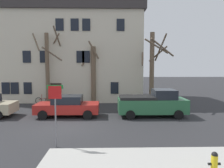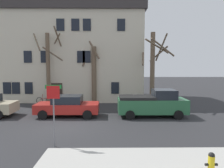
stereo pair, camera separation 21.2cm
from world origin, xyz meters
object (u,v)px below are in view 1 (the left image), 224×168
Objects in this scene: pickup_truck_green at (152,103)px; building_main at (72,48)px; tree_bare_far at (153,66)px; tree_bare_near at (48,65)px; bicycle_leaning at (44,101)px; tree_bare_mid at (93,72)px; car_red_sedan at (68,106)px; street_sign_pole at (55,104)px; fire_hydrant at (214,163)px.

building_main is at bearing 129.04° from pickup_truck_green.
tree_bare_far is 5.31m from pickup_truck_green.
tree_bare_near is at bearing 176.87° from tree_bare_far.
tree_bare_near reaches higher than bicycle_leaning.
pickup_truck_green is (7.66, -9.45, -5.06)m from building_main.
tree_bare_mid is 1.35× the size of car_red_sedan.
car_red_sedan is 6.01m from bicycle_leaning.
tree_bare_far is at bearing 56.05° from street_sign_pole.
pickup_truck_green is at bearing -48.04° from tree_bare_mid.
tree_bare_near is 2.55× the size of street_sign_pole.
fire_hydrant is at bearing -69.98° from tree_bare_mid.
tree_bare_far is (5.89, -1.12, 0.64)m from tree_bare_mid.
pickup_truck_green is 11.09m from bicycle_leaning.
car_red_sedan is at bearing 179.45° from pickup_truck_green.
tree_bare_far is 1.38× the size of pickup_truck_green.
car_red_sedan is 10.94m from fire_hydrant.
car_red_sedan is (-1.56, -5.41, -2.43)m from tree_bare_mid.
car_red_sedan is at bearing -106.11° from tree_bare_mid.
street_sign_pole reaches higher than fire_hydrant.
pickup_truck_green is at bearing -102.48° from tree_bare_far.
pickup_truck_green is 1.74× the size of street_sign_pole.
bicycle_leaning is (-10.84, 0.64, -3.52)m from tree_bare_far.
bicycle_leaning is at bearing -116.48° from building_main.
building_main reaches higher than car_red_sedan.
tree_bare_far is at bearing 86.64° from fire_hydrant.
tree_bare_mid is at bearing 110.02° from fire_hydrant.
building_main is 5.28m from tree_bare_near.
tree_bare_near reaches higher than street_sign_pole.
fire_hydrant is at bearing -53.44° from bicycle_leaning.
tree_bare_near is 10.31m from tree_bare_far.
pickup_truck_green is at bearing -50.96° from building_main.
street_sign_pole is (0.60, -5.89, 1.26)m from car_red_sedan.
bicycle_leaning is at bearing 153.15° from pickup_truck_green.
tree_bare_mid is (2.74, -3.98, -2.82)m from building_main.
building_main is at bearing 149.44° from tree_bare_far.
pickup_truck_green reaches higher than bicycle_leaning.
tree_bare_mid reaches higher than fire_hydrant.
tree_bare_near reaches higher than car_red_sedan.
bicycle_leaning is (-2.22, -4.45, -5.69)m from building_main.
car_red_sedan is at bearing 95.80° from street_sign_pole.
building_main is 5.59m from tree_bare_mid.
building_main is 3.45× the size of car_red_sedan.
tree_bare_mid is at bearing 169.24° from tree_bare_far.
tree_bare_mid is 11.40m from street_sign_pole.
street_sign_pole is (-6.09, 2.77, 1.53)m from fire_hydrant.
tree_bare_far is 1.50× the size of car_red_sedan.
fire_hydrant is at bearing -52.30° from car_red_sedan.
pickup_truck_green is 8.35m from street_sign_pole.
building_main is 10.25m from tree_bare_far.
pickup_truck_green reaches higher than fire_hydrant.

